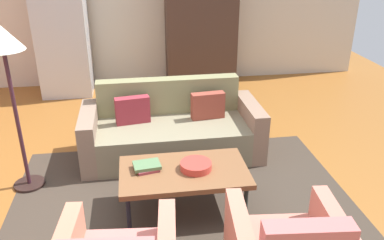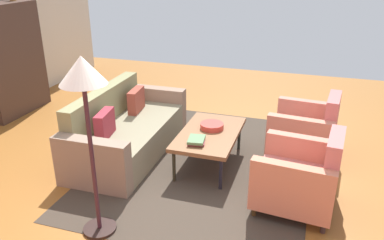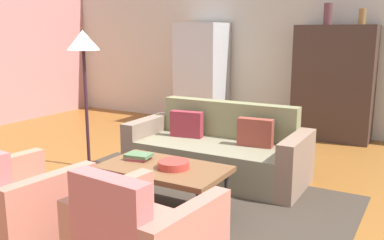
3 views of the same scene
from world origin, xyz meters
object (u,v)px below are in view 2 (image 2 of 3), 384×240
at_px(coffee_table, 209,135).
at_px(fruit_bowl, 212,126).
at_px(armchair_left, 303,179).
at_px(floor_lamp, 84,88).
at_px(couch, 124,132).
at_px(cabinet, 8,60).
at_px(book_stack, 196,140).
at_px(armchair_right, 308,133).

height_order(coffee_table, fruit_bowl, fruit_bowl).
xyz_separation_m(armchair_left, floor_lamp, (-0.98, 1.83, 1.10)).
xyz_separation_m(couch, cabinet, (0.78, 2.47, 0.61)).
distance_m(fruit_bowl, floor_lamp, 2.06).
bearing_deg(floor_lamp, cabinet, 51.67).
bearing_deg(couch, armchair_left, 75.08).
xyz_separation_m(armchair_left, cabinet, (1.38, 4.82, 0.56)).
height_order(book_stack, cabinet, cabinet).
height_order(coffee_table, cabinet, cabinet).
bearing_deg(coffee_table, fruit_bowl, 0.00).
relative_size(couch, fruit_bowl, 7.10).
height_order(armchair_left, cabinet, cabinet).
bearing_deg(book_stack, floor_lamp, 154.44).
distance_m(armchair_right, book_stack, 1.55).
xyz_separation_m(book_stack, cabinet, (1.12, 3.59, 0.42)).
bearing_deg(floor_lamp, armchair_right, -39.94).
height_order(armchair_right, book_stack, armchair_right).
xyz_separation_m(couch, armchair_right, (0.59, -2.35, 0.06)).
bearing_deg(fruit_bowl, book_stack, 171.85).
height_order(coffee_table, book_stack, book_stack).
distance_m(fruit_bowl, cabinet, 3.74).
relative_size(fruit_bowl, cabinet, 0.16).
distance_m(coffee_table, fruit_bowl, 0.13).
xyz_separation_m(fruit_bowl, cabinet, (0.66, 3.65, 0.42)).
relative_size(coffee_table, cabinet, 0.67).
bearing_deg(cabinet, fruit_bowl, -100.30).
relative_size(couch, book_stack, 7.80).
bearing_deg(coffee_table, armchair_left, -117.48).
distance_m(couch, armchair_right, 2.43).
distance_m(armchair_right, cabinet, 4.86).
bearing_deg(floor_lamp, book_stack, -25.56).
xyz_separation_m(armchair_left, fruit_bowl, (0.72, 1.17, 0.14)).
distance_m(book_stack, floor_lamp, 1.69).
xyz_separation_m(armchair_right, floor_lamp, (-2.18, 1.83, 1.10)).
relative_size(book_stack, cabinet, 0.15).
relative_size(armchair_right, cabinet, 0.49).
xyz_separation_m(fruit_bowl, book_stack, (-0.45, 0.07, -0.00)).
height_order(armchair_right, fruit_bowl, armchair_right).
bearing_deg(cabinet, book_stack, -107.30).
xyz_separation_m(couch, floor_lamp, (-1.59, -0.52, 1.16)).
bearing_deg(fruit_bowl, couch, 95.47).
distance_m(armchair_left, book_stack, 1.27).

